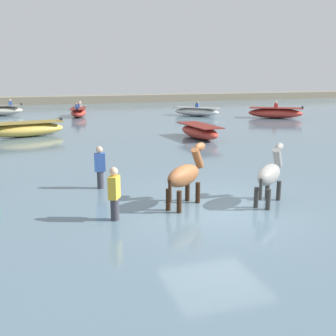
{
  "coord_description": "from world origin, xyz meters",
  "views": [
    {
      "loc": [
        -4.19,
        -9.01,
        3.76
      ],
      "look_at": [
        -0.45,
        2.61,
        0.85
      ],
      "focal_mm": 43.36,
      "sensor_mm": 36.0,
      "label": 1
    }
  ],
  "objects_px": {
    "boat_mid_channel": "(78,112)",
    "boat_near_port": "(275,113)",
    "boat_far_offshore": "(27,129)",
    "boat_distant_west": "(197,112)",
    "horse_lead_chestnut": "(185,177)",
    "boat_far_inshore": "(199,132)",
    "horse_trailing_grey": "(270,176)",
    "person_wading_close": "(114,199)",
    "person_onlooker_left": "(100,171)"
  },
  "relations": [
    {
      "from": "boat_mid_channel",
      "to": "boat_near_port",
      "type": "distance_m",
      "value": 15.04
    },
    {
      "from": "boat_mid_channel",
      "to": "boat_far_offshore",
      "type": "distance_m",
      "value": 9.84
    },
    {
      "from": "boat_distant_west",
      "to": "boat_mid_channel",
      "type": "bearing_deg",
      "value": 166.05
    },
    {
      "from": "horse_lead_chestnut",
      "to": "boat_far_offshore",
      "type": "xyz_separation_m",
      "value": [
        -4.1,
        13.51,
        -0.39
      ]
    },
    {
      "from": "boat_near_port",
      "to": "boat_far_offshore",
      "type": "xyz_separation_m",
      "value": [
        -17.65,
        -3.64,
        -0.01
      ]
    },
    {
      "from": "boat_far_inshore",
      "to": "horse_lead_chestnut",
      "type": "bearing_deg",
      "value": -114.12
    },
    {
      "from": "boat_far_inshore",
      "to": "boat_distant_west",
      "type": "bearing_deg",
      "value": 68.98
    },
    {
      "from": "horse_trailing_grey",
      "to": "boat_far_inshore",
      "type": "height_order",
      "value": "horse_trailing_grey"
    },
    {
      "from": "boat_far_offshore",
      "to": "person_wading_close",
      "type": "xyz_separation_m",
      "value": [
        2.18,
        -13.99,
        0.13
      ]
    },
    {
      "from": "horse_lead_chestnut",
      "to": "person_wading_close",
      "type": "distance_m",
      "value": 2.0
    },
    {
      "from": "boat_near_port",
      "to": "boat_far_offshore",
      "type": "bearing_deg",
      "value": -168.34
    },
    {
      "from": "boat_mid_channel",
      "to": "person_onlooker_left",
      "type": "height_order",
      "value": "person_onlooker_left"
    },
    {
      "from": "boat_distant_west",
      "to": "horse_trailing_grey",
      "type": "bearing_deg",
      "value": -106.77
    },
    {
      "from": "horse_trailing_grey",
      "to": "horse_lead_chestnut",
      "type": "bearing_deg",
      "value": 167.85
    },
    {
      "from": "horse_trailing_grey",
      "to": "person_wading_close",
      "type": "distance_m",
      "value": 4.12
    },
    {
      "from": "boat_near_port",
      "to": "person_onlooker_left",
      "type": "xyz_separation_m",
      "value": [
        -15.38,
        -14.85,
        0.13
      ]
    },
    {
      "from": "boat_distant_west",
      "to": "boat_near_port",
      "type": "bearing_deg",
      "value": -32.94
    },
    {
      "from": "person_wading_close",
      "to": "boat_far_offshore",
      "type": "bearing_deg",
      "value": 98.84
    },
    {
      "from": "boat_far_offshore",
      "to": "horse_trailing_grey",
      "type": "bearing_deg",
      "value": -65.77
    },
    {
      "from": "boat_near_port",
      "to": "person_wading_close",
      "type": "height_order",
      "value": "person_wading_close"
    },
    {
      "from": "person_wading_close",
      "to": "boat_near_port",
      "type": "bearing_deg",
      "value": 48.74
    },
    {
      "from": "horse_lead_chestnut",
      "to": "boat_far_offshore",
      "type": "bearing_deg",
      "value": 106.9
    },
    {
      "from": "boat_far_inshore",
      "to": "horse_trailing_grey",
      "type": "bearing_deg",
      "value": -102.39
    },
    {
      "from": "person_onlooker_left",
      "to": "boat_distant_west",
      "type": "bearing_deg",
      "value": 60.33
    },
    {
      "from": "boat_mid_channel",
      "to": "person_onlooker_left",
      "type": "relative_size",
      "value": 2.0
    },
    {
      "from": "person_wading_close",
      "to": "boat_mid_channel",
      "type": "bearing_deg",
      "value": 86.36
    },
    {
      "from": "boat_mid_channel",
      "to": "boat_near_port",
      "type": "relative_size",
      "value": 0.79
    },
    {
      "from": "boat_mid_channel",
      "to": "person_onlooker_left",
      "type": "distance_m",
      "value": 20.4
    },
    {
      "from": "horse_trailing_grey",
      "to": "boat_far_offshore",
      "type": "xyz_separation_m",
      "value": [
        -6.29,
        13.98,
        -0.37
      ]
    },
    {
      "from": "horse_lead_chestnut",
      "to": "boat_mid_channel",
      "type": "height_order",
      "value": "horse_lead_chestnut"
    },
    {
      "from": "horse_lead_chestnut",
      "to": "horse_trailing_grey",
      "type": "distance_m",
      "value": 2.24
    },
    {
      "from": "horse_lead_chestnut",
      "to": "boat_mid_channel",
      "type": "bearing_deg",
      "value": 91.16
    },
    {
      "from": "boat_near_port",
      "to": "boat_far_offshore",
      "type": "distance_m",
      "value": 18.02
    },
    {
      "from": "horse_lead_chestnut",
      "to": "boat_distant_west",
      "type": "height_order",
      "value": "horse_lead_chestnut"
    },
    {
      "from": "horse_trailing_grey",
      "to": "boat_mid_channel",
      "type": "distance_m",
      "value": 23.27
    },
    {
      "from": "boat_far_offshore",
      "to": "person_onlooker_left",
      "type": "height_order",
      "value": "person_onlooker_left"
    },
    {
      "from": "horse_lead_chestnut",
      "to": "person_wading_close",
      "type": "bearing_deg",
      "value": -166.03
    },
    {
      "from": "boat_mid_channel",
      "to": "boat_far_inshore",
      "type": "relative_size",
      "value": 0.95
    },
    {
      "from": "boat_mid_channel",
      "to": "person_onlooker_left",
      "type": "bearing_deg",
      "value": -93.9
    },
    {
      "from": "person_onlooker_left",
      "to": "person_wading_close",
      "type": "distance_m",
      "value": 2.78
    },
    {
      "from": "horse_trailing_grey",
      "to": "person_wading_close",
      "type": "relative_size",
      "value": 1.14
    },
    {
      "from": "person_onlooker_left",
      "to": "horse_trailing_grey",
      "type": "bearing_deg",
      "value": -34.49
    },
    {
      "from": "boat_mid_channel",
      "to": "horse_trailing_grey",
      "type": "bearing_deg",
      "value": -83.47
    },
    {
      "from": "boat_mid_channel",
      "to": "person_onlooker_left",
      "type": "xyz_separation_m",
      "value": [
        -1.39,
        -20.35,
        0.17
      ]
    },
    {
      "from": "horse_lead_chestnut",
      "to": "person_onlooker_left",
      "type": "height_order",
      "value": "horse_lead_chestnut"
    },
    {
      "from": "boat_far_offshore",
      "to": "boat_distant_west",
      "type": "bearing_deg",
      "value": 28.78
    },
    {
      "from": "boat_mid_channel",
      "to": "boat_far_offshore",
      "type": "height_order",
      "value": "boat_mid_channel"
    },
    {
      "from": "boat_mid_channel",
      "to": "boat_distant_west",
      "type": "relative_size",
      "value": 0.94
    },
    {
      "from": "boat_far_inshore",
      "to": "person_wading_close",
      "type": "height_order",
      "value": "person_wading_close"
    },
    {
      "from": "boat_distant_west",
      "to": "person_onlooker_left",
      "type": "relative_size",
      "value": 2.12
    }
  ]
}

